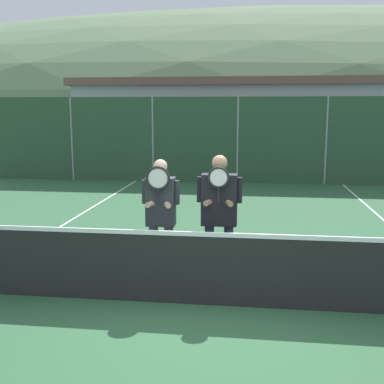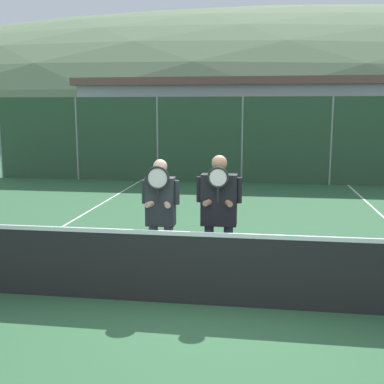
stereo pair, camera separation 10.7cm
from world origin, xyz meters
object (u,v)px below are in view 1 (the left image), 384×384
Objects in this scene: player_leftmost at (161,212)px; player_center_left at (219,210)px; car_left_of_center at (219,149)px; car_center at (345,148)px; car_far_left at (103,148)px.

player_center_left reaches higher than player_leftmost.
car_left_of_center is at bearing 94.32° from player_center_left.
car_left_of_center is 0.99× the size of car_center.
player_center_left is (0.82, -0.01, 0.06)m from player_leftmost.
car_far_left is 0.92× the size of car_left_of_center.
car_far_left is 9.79m from car_center.
car_left_of_center is (4.80, 0.09, 0.01)m from car_far_left.
player_leftmost is 0.44× the size of car_far_left.
car_far_left is 0.92× the size of car_center.
car_center is at bearing 1.87° from car_far_left.
car_far_left is at bearing 114.26° from player_center_left.
player_center_left is 13.74m from car_center.
car_far_left is at bearing -178.98° from car_left_of_center.
player_leftmost is 0.41× the size of car_left_of_center.
car_far_left is 4.80m from car_left_of_center.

